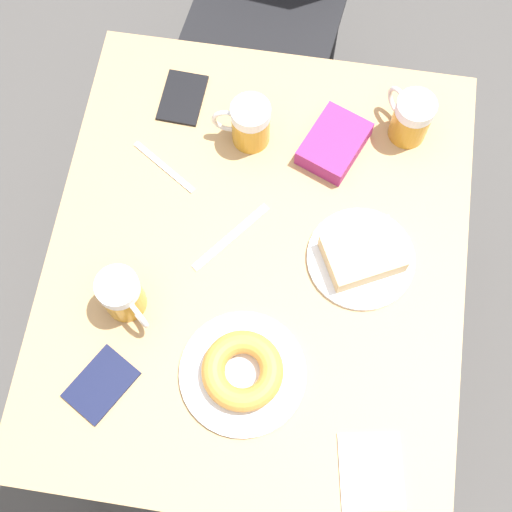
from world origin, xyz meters
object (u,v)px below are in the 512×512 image
at_px(beer_mug_right, 123,295).
at_px(beer_mug_left, 249,124).
at_px(plate_with_cake, 362,256).
at_px(passport_far_edge, 182,98).
at_px(fork, 164,167).
at_px(plate_with_donut, 243,372).
at_px(blue_pouch, 334,144).
at_px(beer_mug_center, 411,118).
at_px(passport_near_edge, 101,384).
at_px(napkin_folded, 371,471).
at_px(knife, 231,237).

bearing_deg(beer_mug_right, beer_mug_left, 66.06).
xyz_separation_m(plate_with_cake, passport_far_edge, (-0.42, 0.31, -0.02)).
relative_size(plate_with_cake, fork, 1.46).
height_order(plate_with_donut, fork, plate_with_donut).
bearing_deg(blue_pouch, beer_mug_right, -131.69).
height_order(beer_mug_left, beer_mug_center, same).
bearing_deg(passport_far_edge, plate_with_donut, -68.67).
height_order(plate_with_cake, beer_mug_center, beer_mug_center).
relative_size(plate_with_cake, beer_mug_center, 1.89).
bearing_deg(plate_with_cake, fork, 161.59).
relative_size(beer_mug_right, passport_near_edge, 0.74).
height_order(beer_mug_center, blue_pouch, beer_mug_center).
xyz_separation_m(plate_with_cake, beer_mug_center, (0.07, 0.30, 0.04)).
height_order(beer_mug_right, passport_far_edge, beer_mug_right).
relative_size(beer_mug_center, beer_mug_right, 1.00).
height_order(beer_mug_right, napkin_folded, beer_mug_right).
distance_m(plate_with_cake, knife, 0.26).
bearing_deg(blue_pouch, knife, -127.90).
bearing_deg(knife, passport_near_edge, -120.07).
xyz_separation_m(beer_mug_center, blue_pouch, (-0.15, -0.06, -0.03)).
distance_m(passport_near_edge, passport_far_edge, 0.63).
bearing_deg(passport_far_edge, fork, -92.31).
height_order(napkin_folded, knife, napkin_folded).
bearing_deg(beer_mug_left, beer_mug_right, -113.94).
bearing_deg(passport_near_edge, beer_mug_center, 50.29).
height_order(plate_with_donut, beer_mug_center, beer_mug_center).
relative_size(napkin_folded, knife, 0.91).
bearing_deg(beer_mug_center, passport_far_edge, 178.95).
xyz_separation_m(beer_mug_left, passport_near_edge, (-0.19, -0.56, -0.05)).
relative_size(beer_mug_right, napkin_folded, 0.75).
distance_m(plate_with_donut, passport_near_edge, 0.26).
xyz_separation_m(knife, passport_far_edge, (-0.16, 0.30, 0.00)).
bearing_deg(fork, plate_with_cake, -18.41).
distance_m(plate_with_cake, beer_mug_right, 0.47).
xyz_separation_m(plate_with_cake, blue_pouch, (-0.08, 0.24, 0.00)).
bearing_deg(beer_mug_left, plate_with_cake, -42.44).
distance_m(plate_with_cake, napkin_folded, 0.40).
bearing_deg(napkin_folded, passport_far_edge, 123.94).
bearing_deg(knife, plate_with_donut, -75.99).
relative_size(plate_with_cake, knife, 1.30).
relative_size(beer_mug_left, beer_mug_right, 1.08).
xyz_separation_m(plate_with_donut, fork, (-0.23, 0.40, -0.02)).
relative_size(napkin_folded, passport_far_edge, 1.16).
height_order(plate_with_donut, passport_near_edge, plate_with_donut).
relative_size(plate_with_cake, napkin_folded, 1.42).
height_order(plate_with_cake, beer_mug_left, beer_mug_left).
xyz_separation_m(beer_mug_left, fork, (-0.16, -0.10, -0.06)).
distance_m(fork, blue_pouch, 0.36).
relative_size(plate_with_donut, blue_pouch, 1.36).
bearing_deg(beer_mug_right, plate_with_cake, 20.13).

